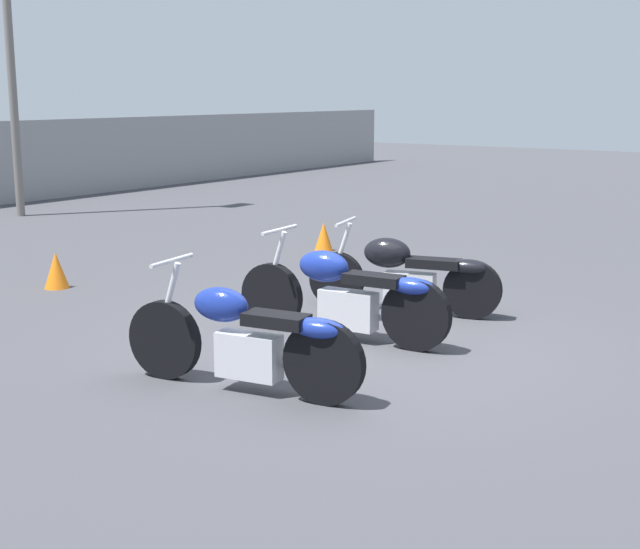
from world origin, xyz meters
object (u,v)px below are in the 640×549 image
Objects in this scene: motorcycle_slot_2 at (407,274)px; traffic_cone_near at (56,270)px; motorcycle_slot_1 at (345,295)px; motorcycle_slot_0 at (246,340)px; traffic_cone_far at (324,237)px.

motorcycle_slot_2 is 4.37m from traffic_cone_near.
motorcycle_slot_2 reaches higher than traffic_cone_near.
traffic_cone_near is at bearing 85.62° from motorcycle_slot_1.
motorcycle_slot_0 is 4.88× the size of traffic_cone_far.
traffic_cone_far is (5.68, 3.17, -0.21)m from motorcycle_slot_0.
motorcycle_slot_2 is 4.80× the size of traffic_cone_far.
motorcycle_slot_0 reaches higher than motorcycle_slot_2.
motorcycle_slot_0 is 4.69m from traffic_cone_near.
traffic_cone_near is at bearing 93.28° from motorcycle_slot_2.
motorcycle_slot_0 reaches higher than traffic_cone_far.
motorcycle_slot_2 is at bearing -72.01° from traffic_cone_near.
motorcycle_slot_1 is 4.19m from traffic_cone_near.
motorcycle_slot_0 reaches higher than traffic_cone_near.
traffic_cone_far is at bearing 31.60° from motorcycle_slot_1.
motorcycle_slot_1 is at bearing -143.05° from traffic_cone_far.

